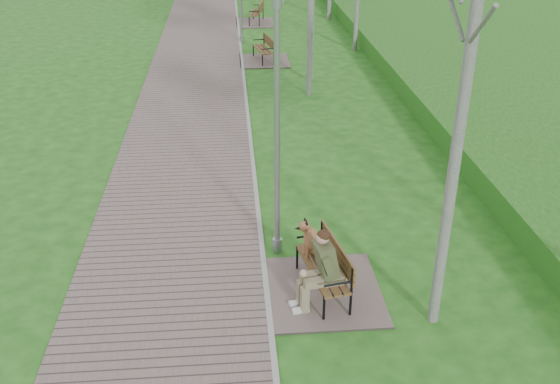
{
  "coord_description": "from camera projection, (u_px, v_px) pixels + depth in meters",
  "views": [
    {
      "loc": [
        -0.51,
        -12.15,
        6.63
      ],
      "look_at": [
        0.36,
        -1.69,
        1.21
      ],
      "focal_mm": 40.0,
      "sensor_mm": 36.0,
      "label": 1
    }
  ],
  "objects": [
    {
      "name": "kerb",
      "position": [
        237.0,
        12.0,
        32.87
      ],
      "size": [
        0.1,
        67.0,
        0.05
      ],
      "primitive_type": "cube",
      "color": "#999993",
      "rests_on": "ground"
    },
    {
      "name": "embankment",
      "position": [
        468.0,
        14.0,
        32.44
      ],
      "size": [
        14.0,
        70.0,
        1.6
      ],
      "primitive_type": "cube",
      "color": "#45972D",
      "rests_on": "ground"
    },
    {
      "name": "lamp_post_near",
      "position": [
        277.0,
        144.0,
        11.16
      ],
      "size": [
        0.19,
        0.19,
        4.88
      ],
      "color": "#96999E",
      "rests_on": "ground"
    },
    {
      "name": "bench_second",
      "position": [
        263.0,
        56.0,
        24.28
      ],
      "size": [
        1.91,
        2.12,
        1.17
      ],
      "color": "#71605B",
      "rests_on": "ground"
    },
    {
      "name": "walkway",
      "position": [
        203.0,
        12.0,
        32.74
      ],
      "size": [
        3.5,
        67.0,
        0.04
      ],
      "primitive_type": "cube",
      "color": "#71605B",
      "rests_on": "ground"
    },
    {
      "name": "bench_third",
      "position": [
        256.0,
        18.0,
        30.36
      ],
      "size": [
        2.04,
        2.27,
        1.25
      ],
      "color": "#71605B",
      "rests_on": "ground"
    },
    {
      "name": "ground",
      "position": [
        257.0,
        206.0,
        13.84
      ],
      "size": [
        120.0,
        120.0,
        0.0
      ],
      "primitive_type": "plane",
      "color": "#1F5518",
      "rests_on": "ground"
    },
    {
      "name": "bench_main",
      "position": [
        320.0,
        271.0,
        10.75
      ],
      "size": [
        1.98,
        2.2,
        1.73
      ],
      "color": "#71605B",
      "rests_on": "ground"
    }
  ]
}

